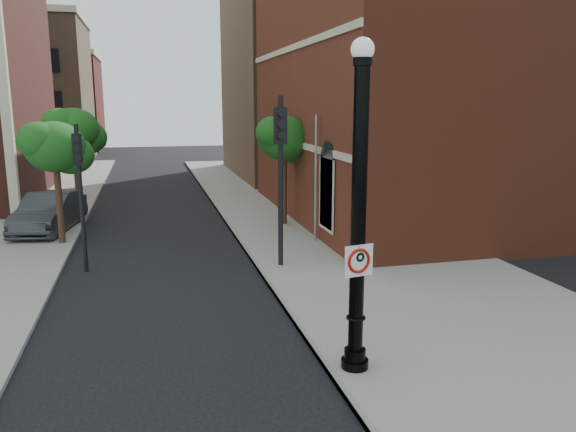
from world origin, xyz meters
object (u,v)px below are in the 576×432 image
object	(u,v)px
traffic_signal_left	(79,174)
traffic_signal_right	(281,154)
lamppost	(358,228)
parked_car	(49,212)
no_parking_sign	(359,260)

from	to	relation	value
traffic_signal_left	traffic_signal_right	size ratio (longest dim) A/B	0.85
lamppost	parked_car	bearing A→B (deg)	117.90
no_parking_sign	lamppost	bearing A→B (deg)	68.04
lamppost	parked_car	world-z (taller)	lamppost
lamppost	traffic_signal_left	world-z (taller)	lamppost
parked_car	traffic_signal_right	size ratio (longest dim) A/B	0.91
no_parking_sign	parked_car	distance (m)	16.75
no_parking_sign	traffic_signal_left	size ratio (longest dim) A/B	0.13
no_parking_sign	traffic_signal_left	xyz separation A→B (m)	(-5.76, 8.62, 0.76)
lamppost	no_parking_sign	xyz separation A→B (m)	(-0.03, -0.16, -0.59)
parked_car	traffic_signal_right	xyz separation A→B (m)	(7.98, -7.37, 2.85)
traffic_signal_left	no_parking_sign	bearing A→B (deg)	-58.77
traffic_signal_right	traffic_signal_left	bearing A→B (deg)	163.90
no_parking_sign	traffic_signal_right	size ratio (longest dim) A/B	0.11
no_parking_sign	traffic_signal_right	distance (m)	7.54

